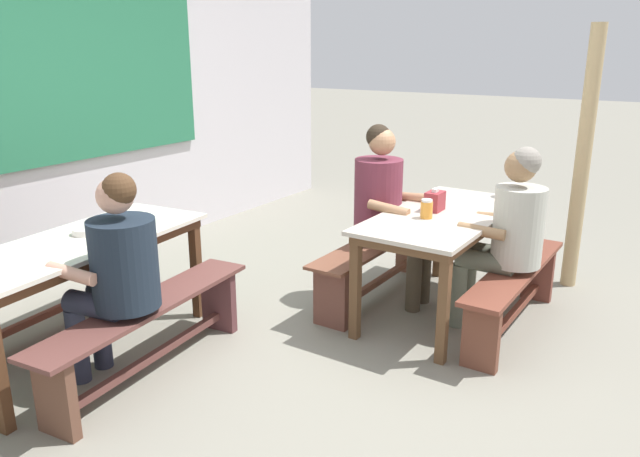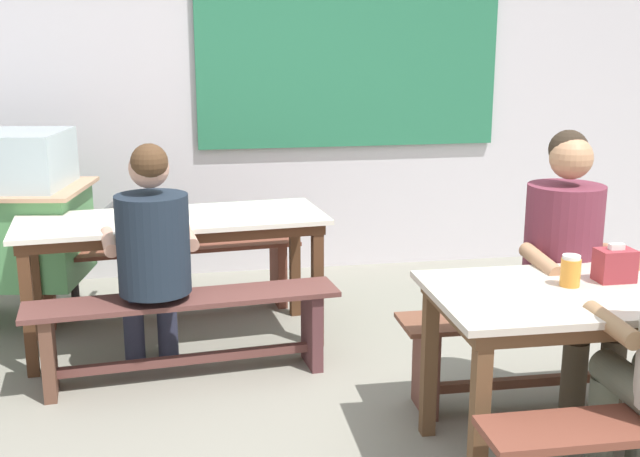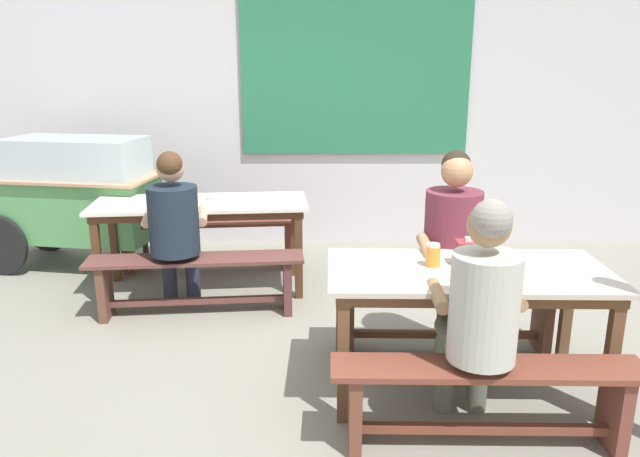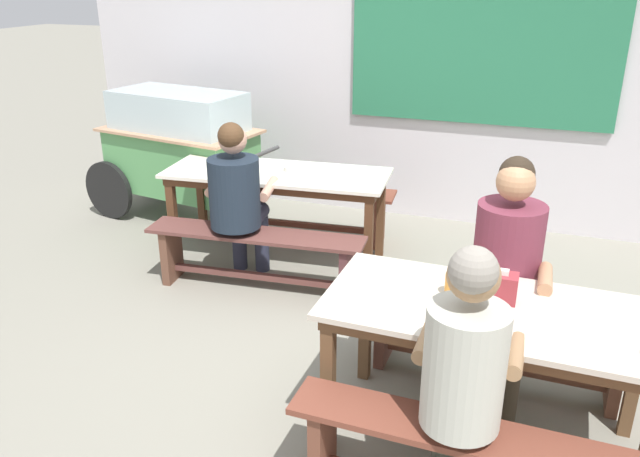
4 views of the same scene
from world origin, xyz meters
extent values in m
plane|color=gray|center=(0.00, 0.00, 0.00)|extent=(40.00, 40.00, 0.00)
cube|color=silver|center=(0.00, 2.62, 1.40)|extent=(7.14, 0.12, 2.81)
cube|color=#29744F|center=(0.26, 2.53, 1.78)|extent=(2.22, 0.03, 1.69)
cube|color=silver|center=(-1.04, 1.21, 0.73)|extent=(1.75, 0.80, 0.03)
cube|color=#51311C|center=(-1.04, 1.21, 0.69)|extent=(1.66, 0.74, 0.06)
cube|color=#51311C|center=(-0.30, 1.54, 0.33)|extent=(0.07, 0.07, 0.66)
cube|color=#51311C|center=(-0.25, 1.01, 0.33)|extent=(0.07, 0.07, 0.66)
cube|color=#51311C|center=(-1.83, 1.40, 0.33)|extent=(0.07, 0.07, 0.66)
cube|color=#51311C|center=(-1.78, 0.87, 0.33)|extent=(0.07, 0.07, 0.66)
cube|color=beige|center=(0.72, -0.40, 0.73)|extent=(1.54, 0.75, 0.03)
cube|color=brown|center=(0.72, -0.40, 0.68)|extent=(1.46, 0.69, 0.06)
cube|color=brown|center=(1.41, -0.11, 0.33)|extent=(0.06, 0.06, 0.65)
cube|color=brown|center=(0.04, -0.09, 0.33)|extent=(0.06, 0.06, 0.65)
cube|color=brown|center=(0.03, -0.69, 0.33)|extent=(0.06, 0.06, 0.65)
cube|color=brown|center=(-1.09, 1.73, 0.43)|extent=(1.70, 0.47, 0.02)
cube|color=brown|center=(-0.38, 1.79, 0.21)|extent=(0.08, 0.27, 0.42)
cube|color=brown|center=(-1.81, 1.66, 0.21)|extent=(0.08, 0.27, 0.42)
cube|color=brown|center=(-1.09, 1.73, 0.11)|extent=(1.40, 0.17, 0.04)
cube|color=brown|center=(-1.00, 0.69, 0.43)|extent=(1.59, 0.43, 0.03)
cube|color=brown|center=(-0.33, 0.75, 0.21)|extent=(0.08, 0.25, 0.42)
cube|color=brown|center=(-1.66, 0.63, 0.21)|extent=(0.08, 0.25, 0.42)
cube|color=brown|center=(-1.00, 0.69, 0.10)|extent=(1.29, 0.16, 0.04)
cube|color=brown|center=(0.73, 0.12, 0.43)|extent=(1.50, 0.32, 0.02)
cube|color=brown|center=(1.36, 0.11, 0.21)|extent=(0.06, 0.25, 0.42)
cube|color=brown|center=(0.10, 0.13, 0.21)|extent=(0.06, 0.25, 0.42)
cube|color=brown|center=(0.73, 0.12, 0.11)|extent=(1.21, 0.06, 0.04)
cube|color=brown|center=(0.71, -0.92, 0.43)|extent=(1.50, 0.28, 0.03)
cube|color=brown|center=(0.08, -0.91, 0.21)|extent=(0.06, 0.22, 0.41)
cube|color=#569B59|center=(-2.25, 1.80, 0.55)|extent=(1.40, 0.85, 0.55)
cube|color=silver|center=(-2.25, 1.80, 1.00)|extent=(1.26, 0.77, 0.36)
cube|color=tan|center=(-2.25, 1.80, 0.83)|extent=(1.49, 0.95, 0.02)
cylinder|color=black|center=(-2.78, 2.24, 0.27)|extent=(0.54, 0.14, 0.54)
cylinder|color=black|center=(-2.90, 1.54, 0.27)|extent=(0.54, 0.14, 0.54)
cylinder|color=#333333|center=(-1.66, 1.70, 0.14)|extent=(0.05, 0.05, 0.27)
cylinder|color=#3F3F3F|center=(-1.42, 1.66, 0.71)|extent=(0.14, 0.65, 0.04)
cylinder|color=#2E3145|center=(-1.09, 1.00, 0.22)|extent=(0.11, 0.11, 0.44)
cylinder|color=#2E3145|center=(-1.27, 0.97, 0.22)|extent=(0.11, 0.11, 0.44)
cylinder|color=#2E3145|center=(-1.07, 0.84, 0.49)|extent=(0.18, 0.36, 0.13)
cylinder|color=#2E3145|center=(-1.25, 0.82, 0.49)|extent=(0.18, 0.36, 0.13)
cylinder|color=#1C2632|center=(-1.13, 0.68, 0.73)|extent=(0.36, 0.36, 0.49)
sphere|color=tan|center=(-1.14, 0.69, 1.10)|extent=(0.20, 0.20, 0.20)
sphere|color=#4C331E|center=(-1.13, 0.67, 1.14)|extent=(0.18, 0.18, 0.18)
cylinder|color=tan|center=(-0.96, 0.88, 0.71)|extent=(0.12, 0.31, 0.11)
cylinder|color=tan|center=(-1.36, 0.82, 0.71)|extent=(0.12, 0.31, 0.09)
cylinder|color=#463C2C|center=(0.65, -0.23, 0.22)|extent=(0.11, 0.11, 0.44)
cylinder|color=#463C2C|center=(0.83, -0.23, 0.22)|extent=(0.11, 0.11, 0.44)
cylinder|color=#463C2C|center=(0.65, -0.05, 0.49)|extent=(0.13, 0.39, 0.13)
cylinder|color=#463C2C|center=(0.83, -0.05, 0.49)|extent=(0.13, 0.39, 0.13)
cylinder|color=brown|center=(0.74, 0.12, 0.77)|extent=(0.35, 0.35, 0.58)
sphere|color=tan|center=(0.74, 0.10, 1.19)|extent=(0.19, 0.19, 0.19)
sphere|color=#2D2319|center=(0.74, 0.13, 1.22)|extent=(0.18, 0.18, 0.18)
cylinder|color=tan|center=(0.55, -0.06, 0.76)|extent=(0.07, 0.31, 0.10)
cylinder|color=tan|center=(0.94, -0.06, 0.76)|extent=(0.07, 0.30, 0.09)
cylinder|color=#616655|center=(0.76, -0.59, 0.22)|extent=(0.11, 0.11, 0.44)
cylinder|color=#616655|center=(0.58, -0.59, 0.22)|extent=(0.11, 0.11, 0.44)
cylinder|color=#616655|center=(0.76, -0.76, 0.49)|extent=(0.13, 0.37, 0.13)
cylinder|color=#616655|center=(0.58, -0.75, 0.49)|extent=(0.13, 0.37, 0.13)
cylinder|color=#B8B8AA|center=(0.67, -0.92, 0.74)|extent=(0.32, 0.32, 0.51)
sphere|color=#98714C|center=(0.67, -0.90, 1.13)|extent=(0.20, 0.20, 0.20)
sphere|color=gray|center=(0.67, -0.93, 1.16)|extent=(0.18, 0.18, 0.18)
cylinder|color=#98714C|center=(0.85, -0.74, 0.73)|extent=(0.07, 0.30, 0.09)
cylinder|color=#98714C|center=(0.49, -0.74, 0.73)|extent=(0.07, 0.30, 0.08)
cube|color=maroon|center=(0.74, -0.32, 0.81)|extent=(0.15, 0.10, 0.13)
cube|color=white|center=(0.74, -0.32, 0.89)|extent=(0.06, 0.03, 0.02)
cylinder|color=orange|center=(0.53, -0.35, 0.80)|extent=(0.08, 0.08, 0.11)
cylinder|color=white|center=(0.53, -0.35, 0.86)|extent=(0.07, 0.07, 0.02)
cylinder|color=silver|center=(-0.92, 1.26, 0.76)|extent=(0.16, 0.16, 0.04)
camera|label=1|loc=(-3.19, -1.87, 1.86)|focal=34.61mm
camera|label=2|loc=(-1.00, -3.12, 1.71)|focal=43.94mm
camera|label=3|loc=(-0.09, -3.48, 1.84)|focal=33.85mm
camera|label=4|loc=(0.85, -3.07, 2.17)|focal=35.86mm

